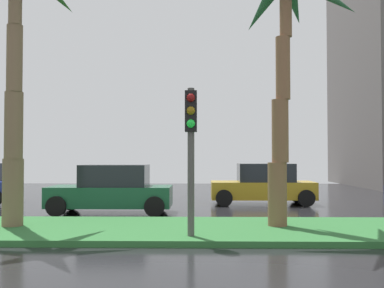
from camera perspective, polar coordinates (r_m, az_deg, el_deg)
name	(u,v)px	position (r m, az deg, el deg)	size (l,w,h in m)	color
ground_plane	(40,228)	(13.75, -18.81, -10.13)	(90.00, 42.00, 0.10)	black
median_strip	(27,229)	(12.81, -20.36, -10.18)	(85.50, 4.00, 0.15)	#2D6B33
palm_tree_centre_left	(17,5)	(13.44, -21.49, 16.24)	(4.31, 4.03, 7.74)	brown
palm_tree_centre	(285,13)	(12.82, 11.74, 16.08)	(4.24, 4.16, 7.34)	brown
traffic_signal_median_right	(191,134)	(10.46, -0.14, 1.32)	(0.28, 0.43, 3.47)	#4C4C47
car_in_traffic_third	(112,190)	(16.16, -10.18, -5.80)	(4.30, 2.02, 1.72)	#195133
car_in_traffic_fourth	(263,185)	(19.15, 9.08, -5.16)	(4.30, 2.02, 1.72)	#B28C1E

